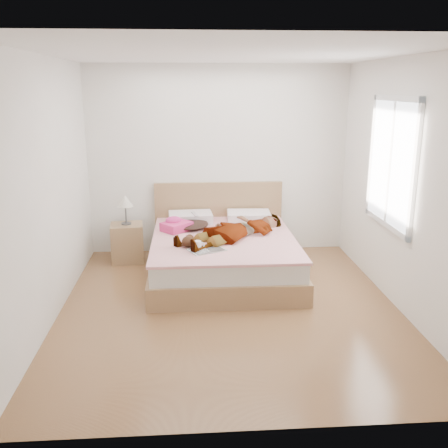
{
  "coord_description": "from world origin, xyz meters",
  "views": [
    {
      "loc": [
        -0.41,
        -4.92,
        2.3
      ],
      "look_at": [
        0.0,
        0.85,
        0.7
      ],
      "focal_mm": 40.0,
      "sensor_mm": 36.0,
      "label": 1
    }
  ],
  "objects_px": {
    "woman": "(236,227)",
    "bed": "(223,252)",
    "towel": "(176,225)",
    "plush_toy": "(189,241)",
    "nightstand": "(127,240)",
    "phone": "(195,214)",
    "coffee_mug": "(197,245)",
    "magazine": "(207,250)"
  },
  "relations": [
    {
      "from": "bed",
      "to": "plush_toy",
      "type": "height_order",
      "value": "bed"
    },
    {
      "from": "phone",
      "to": "plush_toy",
      "type": "distance_m",
      "value": 0.81
    },
    {
      "from": "coffee_mug",
      "to": "nightstand",
      "type": "distance_m",
      "value": 1.48
    },
    {
      "from": "coffee_mug",
      "to": "plush_toy",
      "type": "relative_size",
      "value": 0.53
    },
    {
      "from": "woman",
      "to": "coffee_mug",
      "type": "distance_m",
      "value": 0.71
    },
    {
      "from": "plush_toy",
      "to": "nightstand",
      "type": "bearing_deg",
      "value": 129.73
    },
    {
      "from": "nightstand",
      "to": "woman",
      "type": "bearing_deg",
      "value": -23.01
    },
    {
      "from": "nightstand",
      "to": "coffee_mug",
      "type": "bearing_deg",
      "value": -50.27
    },
    {
      "from": "woman",
      "to": "coffee_mug",
      "type": "bearing_deg",
      "value": -82.84
    },
    {
      "from": "phone",
      "to": "magazine",
      "type": "distance_m",
      "value": 0.97
    },
    {
      "from": "woman",
      "to": "plush_toy",
      "type": "distance_m",
      "value": 0.71
    },
    {
      "from": "towel",
      "to": "magazine",
      "type": "relative_size",
      "value": 0.95
    },
    {
      "from": "towel",
      "to": "plush_toy",
      "type": "xyz_separation_m",
      "value": [
        0.16,
        -0.68,
        -0.01
      ]
    },
    {
      "from": "bed",
      "to": "coffee_mug",
      "type": "xyz_separation_m",
      "value": [
        -0.33,
        -0.57,
        0.29
      ]
    },
    {
      "from": "woman",
      "to": "towel",
      "type": "bearing_deg",
      "value": -150.84
    },
    {
      "from": "phone",
      "to": "towel",
      "type": "relative_size",
      "value": 0.22
    },
    {
      "from": "woman",
      "to": "bed",
      "type": "bearing_deg",
      "value": -149.83
    },
    {
      "from": "towel",
      "to": "coffee_mug",
      "type": "xyz_separation_m",
      "value": [
        0.26,
        -0.8,
        -0.02
      ]
    },
    {
      "from": "towel",
      "to": "coffee_mug",
      "type": "height_order",
      "value": "towel"
    },
    {
      "from": "woman",
      "to": "phone",
      "type": "bearing_deg",
      "value": -168.57
    },
    {
      "from": "towel",
      "to": "coffee_mug",
      "type": "distance_m",
      "value": 0.84
    },
    {
      "from": "woman",
      "to": "coffee_mug",
      "type": "xyz_separation_m",
      "value": [
        -0.48,
        -0.52,
        -0.06
      ]
    },
    {
      "from": "bed",
      "to": "plush_toy",
      "type": "distance_m",
      "value": 0.69
    },
    {
      "from": "woman",
      "to": "magazine",
      "type": "xyz_separation_m",
      "value": [
        -0.38,
        -0.55,
        -0.11
      ]
    },
    {
      "from": "towel",
      "to": "bed",
      "type": "bearing_deg",
      "value": -21.2
    },
    {
      "from": "towel",
      "to": "nightstand",
      "type": "relative_size",
      "value": 0.48
    },
    {
      "from": "woman",
      "to": "bed",
      "type": "distance_m",
      "value": 0.38
    },
    {
      "from": "woman",
      "to": "phone",
      "type": "xyz_separation_m",
      "value": [
        -0.5,
        0.4,
        0.07
      ]
    },
    {
      "from": "bed",
      "to": "magazine",
      "type": "bearing_deg",
      "value": -110.54
    },
    {
      "from": "towel",
      "to": "nightstand",
      "type": "height_order",
      "value": "nightstand"
    },
    {
      "from": "towel",
      "to": "plush_toy",
      "type": "height_order",
      "value": "towel"
    },
    {
      "from": "phone",
      "to": "bed",
      "type": "xyz_separation_m",
      "value": [
        0.35,
        -0.34,
        -0.42
      ]
    },
    {
      "from": "phone",
      "to": "bed",
      "type": "height_order",
      "value": "bed"
    },
    {
      "from": "woman",
      "to": "magazine",
      "type": "relative_size",
      "value": 3.55
    },
    {
      "from": "phone",
      "to": "plush_toy",
      "type": "xyz_separation_m",
      "value": [
        -0.08,
        -0.8,
        -0.12
      ]
    },
    {
      "from": "woman",
      "to": "towel",
      "type": "distance_m",
      "value": 0.8
    },
    {
      "from": "woman",
      "to": "nightstand",
      "type": "relative_size",
      "value": 1.82
    },
    {
      "from": "bed",
      "to": "magazine",
      "type": "xyz_separation_m",
      "value": [
        -0.23,
        -0.6,
        0.24
      ]
    },
    {
      "from": "coffee_mug",
      "to": "nightstand",
      "type": "xyz_separation_m",
      "value": [
        -0.93,
        1.12,
        -0.26
      ]
    },
    {
      "from": "magazine",
      "to": "phone",
      "type": "bearing_deg",
      "value": 97.24
    },
    {
      "from": "bed",
      "to": "coffee_mug",
      "type": "bearing_deg",
      "value": -119.83
    },
    {
      "from": "magazine",
      "to": "nightstand",
      "type": "distance_m",
      "value": 1.56
    }
  ]
}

